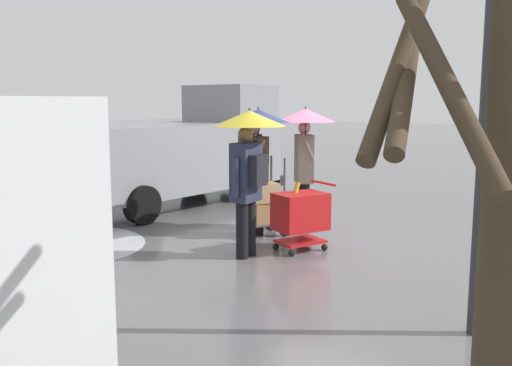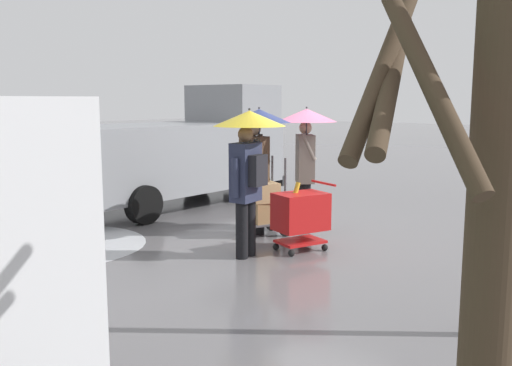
# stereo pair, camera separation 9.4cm
# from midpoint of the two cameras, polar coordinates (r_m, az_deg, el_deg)

# --- Properties ---
(ground_plane) EXTENTS (90.00, 90.00, 0.00)m
(ground_plane) POSITION_cam_midpoint_polar(r_m,az_deg,el_deg) (9.45, 4.40, -5.38)
(ground_plane) COLOR slate
(slush_patch_under_van) EXTENTS (2.72, 2.72, 0.01)m
(slush_patch_under_van) POSITION_cam_midpoint_polar(r_m,az_deg,el_deg) (9.33, -19.95, -6.04)
(slush_patch_under_van) COLOR silver
(slush_patch_under_van) RESTS_ON ground
(cargo_van_parked_right) EXTENTS (2.33, 5.40, 2.60)m
(cargo_van_parked_right) POSITION_cam_midpoint_polar(r_m,az_deg,el_deg) (12.27, -7.97, 3.35)
(cargo_van_parked_right) COLOR gray
(cargo_van_parked_right) RESTS_ON ground
(shopping_cart_vendor) EXTENTS (0.81, 0.96, 1.04)m
(shopping_cart_vendor) POSITION_cam_midpoint_polar(r_m,az_deg,el_deg) (8.43, 4.24, -3.12)
(shopping_cart_vendor) COLOR red
(shopping_cart_vendor) RESTS_ON ground
(hand_dolly_boxes) EXTENTS (0.75, 0.85, 1.32)m
(hand_dolly_boxes) POSITION_cam_midpoint_polar(r_m,az_deg,el_deg) (9.35, 0.43, -2.09)
(hand_dolly_boxes) COLOR #515156
(hand_dolly_boxes) RESTS_ON ground
(pedestrian_pink_side) EXTENTS (1.04, 1.04, 2.15)m
(pedestrian_pink_side) POSITION_cam_midpoint_polar(r_m,az_deg,el_deg) (9.73, 4.73, 4.47)
(pedestrian_pink_side) COLOR black
(pedestrian_pink_side) RESTS_ON ground
(pedestrian_black_side) EXTENTS (1.04, 1.04, 2.15)m
(pedestrian_black_side) POSITION_cam_midpoint_polar(r_m,az_deg,el_deg) (7.96, -1.12, 3.50)
(pedestrian_black_side) COLOR black
(pedestrian_black_side) RESTS_ON ground
(pedestrian_white_side) EXTENTS (1.04, 1.04, 2.15)m
(pedestrian_white_side) POSITION_cam_midpoint_polar(r_m,az_deg,el_deg) (9.29, -0.27, 4.31)
(pedestrian_white_side) COLOR black
(pedestrian_white_side) RESTS_ON ground
(bare_tree_near) EXTENTS (1.10, 1.09, 3.33)m
(bare_tree_near) POSITION_cam_midpoint_polar(r_m,az_deg,el_deg) (2.57, 22.98, -3.02)
(bare_tree_near) COLOR #423323
(bare_tree_near) RESTS_ON ground
(street_lamp) EXTENTS (0.28, 0.28, 3.86)m
(street_lamp) POSITION_cam_midpoint_polar(r_m,az_deg,el_deg) (5.57, 22.09, 9.01)
(street_lamp) COLOR #2D2D33
(street_lamp) RESTS_ON ground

